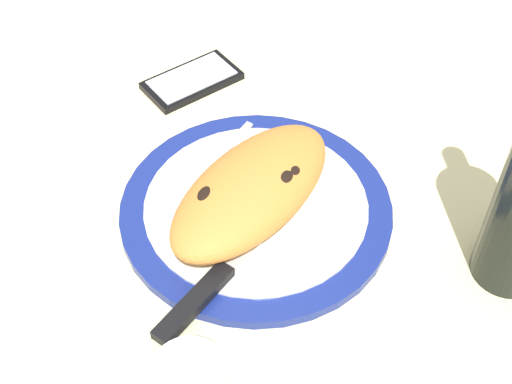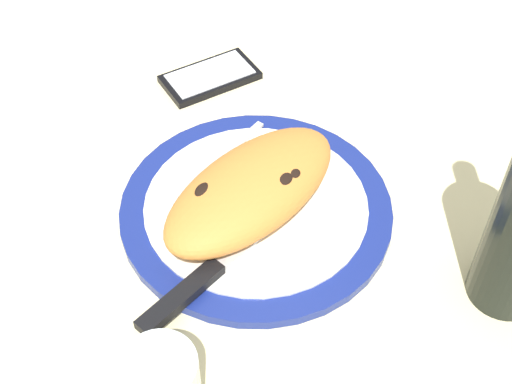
{
  "view_description": "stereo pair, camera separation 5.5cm",
  "coord_description": "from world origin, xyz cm",
  "views": [
    {
      "loc": [
        37.34,
        38.46,
        62.15
      ],
      "look_at": [
        0.0,
        0.0,
        3.55
      ],
      "focal_mm": 49.65,
      "sensor_mm": 36.0,
      "label": 1
    },
    {
      "loc": [
        33.22,
        42.07,
        62.15
      ],
      "look_at": [
        0.0,
        0.0,
        3.55
      ],
      "focal_mm": 49.65,
      "sensor_mm": 36.0,
      "label": 2
    }
  ],
  "objects": [
    {
      "name": "smartphone",
      "position": [
        -10.1,
        -23.09,
        0.56
      ],
      "size": [
        13.74,
        8.56,
        1.16
      ],
      "color": "black",
      "rests_on": "ground_plane"
    },
    {
      "name": "fork",
      "position": [
        1.0,
        -7.76,
        1.75
      ],
      "size": [
        16.81,
        5.54,
        0.4
      ],
      "color": "silver",
      "rests_on": "plate"
    },
    {
      "name": "ground_plane",
      "position": [
        0.0,
        0.0,
        -1.5
      ],
      "size": [
        150.0,
        150.0,
        3.0
      ],
      "primitive_type": "cube",
      "color": "beige"
    },
    {
      "name": "knife",
      "position": [
        10.66,
        4.99,
        2.04
      ],
      "size": [
        25.78,
        6.0,
        1.2
      ],
      "color": "silver",
      "rests_on": "plate"
    },
    {
      "name": "calzone",
      "position": [
        0.67,
        -0.35,
        4.48
      ],
      "size": [
        25.6,
        14.99,
        5.82
      ],
      "color": "orange",
      "rests_on": "plate"
    },
    {
      "name": "plate",
      "position": [
        0.0,
        0.0,
        0.73
      ],
      "size": [
        31.33,
        31.33,
        1.55
      ],
      "color": "navy",
      "rests_on": "ground_plane"
    }
  ]
}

